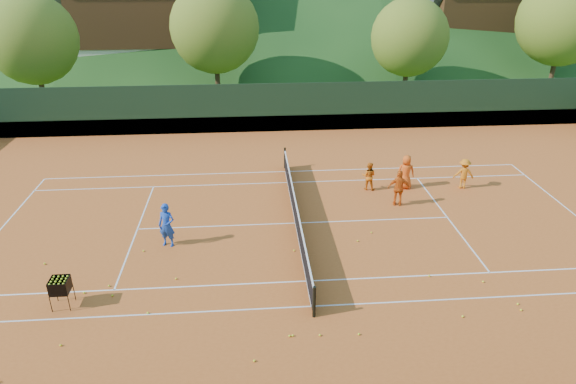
{
  "coord_description": "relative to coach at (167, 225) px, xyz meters",
  "views": [
    {
      "loc": [
        -1.78,
        -18.46,
        10.12
      ],
      "look_at": [
        -0.32,
        0.0,
        1.45
      ],
      "focal_mm": 32.0,
      "sensor_mm": 36.0,
      "label": 1
    }
  ],
  "objects": [
    {
      "name": "tennis_ball_26",
      "position": [
        11.47,
        -4.57,
        -0.83
      ],
      "size": [
        0.07,
        0.07,
        0.07
      ],
      "primitive_type": "sphere",
      "color": "#E0F228",
      "rests_on": "clay_court"
    },
    {
      "name": "tennis_ball_18",
      "position": [
        10.89,
        -3.31,
        -0.83
      ],
      "size": [
        0.07,
        0.07,
        0.07
      ],
      "primitive_type": "sphere",
      "color": "#E0F228",
      "rests_on": "clay_court"
    },
    {
      "name": "tennis_ball_2",
      "position": [
        7.21,
        -0.31,
        -0.83
      ],
      "size": [
        0.07,
        0.07,
        0.07
      ],
      "primitive_type": "sphere",
      "color": "#E0F228",
      "rests_on": "clay_court"
    },
    {
      "name": "tennis_net",
      "position": [
        4.97,
        1.36,
        -0.36
      ],
      "size": [
        0.1,
        12.07,
        1.1
      ],
      "color": "black",
      "rests_on": "clay_court"
    },
    {
      "name": "student_a",
      "position": [
        8.66,
        4.41,
        -0.19
      ],
      "size": [
        0.79,
        0.7,
        1.34
      ],
      "primitive_type": "imported",
      "rotation": [
        0.0,
        0.0,
        2.79
      ],
      "color": "orange",
      "rests_on": "clay_court"
    },
    {
      "name": "tree_d",
      "position": [
        26.97,
        21.36,
        4.64
      ],
      "size": [
        6.8,
        6.8,
        8.93
      ],
      "color": "#412B1A",
      "rests_on": "ground"
    },
    {
      "name": "chalet_right",
      "position": [
        24.97,
        31.36,
        4.38
      ],
      "size": [
        11.5,
        8.82,
        11.91
      ],
      "color": "beige",
      "rests_on": "ground"
    },
    {
      "name": "tennis_ball_8",
      "position": [
        -1.4,
        -3.11,
        -0.83
      ],
      "size": [
        0.07,
        0.07,
        0.07
      ],
      "primitive_type": "sphere",
      "color": "#E0F228",
      "rests_on": "clay_court"
    },
    {
      "name": "ground",
      "position": [
        4.97,
        1.36,
        -0.88
      ],
      "size": [
        400.0,
        400.0,
        0.0
      ],
      "primitive_type": "plane",
      "color": "#2F5119",
      "rests_on": "ground"
    },
    {
      "name": "tennis_ball_24",
      "position": [
        -1.63,
        -2.55,
        -0.83
      ],
      "size": [
        0.07,
        0.07,
        0.07
      ],
      "primitive_type": "sphere",
      "color": "#E0F228",
      "rests_on": "clay_court"
    },
    {
      "name": "tennis_ball_12",
      "position": [
        4.71,
        -0.82,
        -0.83
      ],
      "size": [
        0.07,
        0.07,
        0.07
      ],
      "primitive_type": "sphere",
      "color": "#E0F228",
      "rests_on": "clay_court"
    },
    {
      "name": "tree_c",
      "position": [
        14.97,
        20.36,
        3.66
      ],
      "size": [
        5.6,
        5.6,
        7.35
      ],
      "color": "#402B19",
      "rests_on": "ground"
    },
    {
      "name": "coach",
      "position": [
        0.0,
        0.0,
        0.0
      ],
      "size": [
        0.72,
        0.57,
        1.72
      ],
      "primitive_type": "imported",
      "rotation": [
        0.0,
        0.0,
        -0.29
      ],
      "color": "#1B44B0",
      "rests_on": "clay_court"
    },
    {
      "name": "tennis_ball_14",
      "position": [
        0.05,
        0.53,
        -0.83
      ],
      "size": [
        0.07,
        0.07,
        0.07
      ],
      "primitive_type": "sphere",
      "color": "#E0F228",
      "rests_on": "clay_court"
    },
    {
      "name": "tennis_ball_7",
      "position": [
        9.19,
        -2.83,
        -0.83
      ],
      "size": [
        0.07,
        0.07,
        0.07
      ],
      "primitive_type": "sphere",
      "color": "#E0F228",
      "rests_on": "clay_court"
    },
    {
      "name": "tennis_ball_17",
      "position": [
        4.25,
        -5.47,
        -0.83
      ],
      "size": [
        0.07,
        0.07,
        0.07
      ],
      "primitive_type": "sphere",
      "color": "#E0F228",
      "rests_on": "clay_court"
    },
    {
      "name": "tennis_ball_4",
      "position": [
        7.89,
        0.28,
        -0.83
      ],
      "size": [
        0.07,
        0.07,
        0.07
      ],
      "primitive_type": "sphere",
      "color": "#E0F228",
      "rests_on": "clay_court"
    },
    {
      "name": "tennis_ball_15",
      "position": [
        6.18,
        -5.56,
        -0.83
      ],
      "size": [
        0.07,
        0.07,
        0.07
      ],
      "primitive_type": "sphere",
      "color": "#E0F228",
      "rests_on": "clay_court"
    },
    {
      "name": "chalet_left",
      "position": [
        -5.03,
        31.36,
        4.77
      ],
      "size": [
        13.8,
        9.93,
        12.92
      ],
      "color": "beige",
      "rests_on": "ground"
    },
    {
      "name": "tennis_ball_10",
      "position": [
        3.12,
        -6.4,
        -0.83
      ],
      "size": [
        0.07,
        0.07,
        0.07
      ],
      "primitive_type": "sphere",
      "color": "#E0F228",
      "rests_on": "clay_court"
    },
    {
      "name": "tennis_ball_16",
      "position": [
        9.5,
        -5.02,
        -0.83
      ],
      "size": [
        0.07,
        0.07,
        0.07
      ],
      "primitive_type": "sphere",
      "color": "#E0F228",
      "rests_on": "clay_court"
    },
    {
      "name": "perimeter_fence",
      "position": [
        4.97,
        1.36,
        0.39
      ],
      "size": [
        40.4,
        24.24,
        3.0
      ],
      "color": "black",
      "rests_on": "clay_court"
    },
    {
      "name": "tree_b",
      "position": [
        0.97,
        21.36,
        4.32
      ],
      "size": [
        6.4,
        6.4,
        8.4
      ],
      "color": "#3E2919",
      "rests_on": "ground"
    },
    {
      "name": "tennis_ball_23",
      "position": [
        0.54,
        -2.31,
        -0.83
      ],
      "size": [
        0.07,
        0.07,
        0.07
      ],
      "primitive_type": "sphere",
      "color": "#E0F228",
      "rests_on": "clay_court"
    },
    {
      "name": "tennis_ball_1",
      "position": [
        -0.88,
        -0.4,
        -0.83
      ],
      "size": [
        0.07,
        0.07,
        0.07
      ],
      "primitive_type": "sphere",
      "color": "#E0F228",
      "rests_on": "clay_court"
    },
    {
      "name": "tennis_ball_11",
      "position": [
        11.42,
        -4.87,
        -0.83
      ],
      "size": [
        0.07,
        0.07,
        0.07
      ],
      "primitive_type": "sphere",
      "color": "#E0F228",
      "rests_on": "clay_court"
    },
    {
      "name": "tennis_ball_22",
      "position": [
        4.16,
        -5.48,
        -0.83
      ],
      "size": [
        0.07,
        0.07,
        0.07
      ],
      "primitive_type": "sphere",
      "color": "#E0F228",
      "rests_on": "clay_court"
    },
    {
      "name": "student_d",
      "position": [
        13.12,
        4.22,
        -0.14
      ],
      "size": [
        1.01,
        0.67,
        1.45
      ],
      "primitive_type": "imported",
      "rotation": [
        0.0,
        0.0,
        2.99
      ],
      "color": "orange",
      "rests_on": "clay_court"
    },
    {
      "name": "tennis_ball_0",
      "position": [
        5.04,
        -5.52,
        -0.83
      ],
      "size": [
        0.07,
        0.07,
        0.07
      ],
      "primitive_type": "sphere",
      "color": "#E0F228",
      "rests_on": "clay_court"
    },
    {
      "name": "tennis_ball_27",
      "position": [
        -2.33,
        -5.35,
        -0.83
      ],
      "size": [
        0.07,
        0.07,
        0.07
      ],
      "primitive_type": "sphere",
      "color": "#E0F228",
      "rests_on": "clay_court"
    },
    {
      "name": "tennis_ball_9",
      "position": [
        -2.36,
        -2.88,
        -0.83
      ],
      "size": [
        0.07,
        0.07,
        0.07
      ],
      "primitive_type": "sphere",
      "color": "#E0F228",
      "rests_on": "clay_court"
    },
    {
      "name": "court_lines",
      "position": [
        4.97,
        1.36,
        -0.86
      ],
      "size": [
        23.83,
        11.03,
        0.0
      ],
      "color": "white",
      "rests_on": "clay_court"
    },
    {
      "name": "clay_court",
      "position": [
        4.97,
        1.36,
        -0.87
      ],
      "size": [
        40.0,
        24.0,
        0.02
      ],
      "primitive_type": "cube",
      "color": "#B6531D",
      "rests_on": "ground"
    },
    {
      "name": "student_c",
      "position": [
        10.42,
        4.42,
        -0.05
      ],
      "size": [
        0.88,
        0.67,
        1.62
      ],
      "primitive_type": "imported",
      "rotation": [
        0.0,
        0.0,
        2.94
      ],
      "color": "#EC5414",
      "rests_on": "clay_court"
    },
    {
      "name": "student_b",
      "position": [
        9.6,
        2.66,
        -0.04
      ],
      "size": [
        1.02,
        0.61,
        1.63
      ],
      "primitive_type": "imported",
      "rotation": [
        0.0,
        0.0,
        2.9
      ],
      "color": "#DE5B13",
      "rests_on": "clay_court"
    },
    {
      "name": "tennis_ball_6",
      "position": [
        -0.11,
        -4.09,
        -0.83
      ],
      "size": [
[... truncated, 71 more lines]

